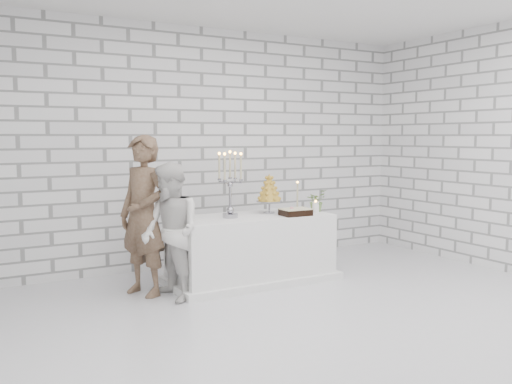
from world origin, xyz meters
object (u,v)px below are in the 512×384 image
groom (144,215)px  candelabra (230,184)px  bride (171,232)px  cake_table (251,248)px  croquembouche (269,193)px

groom → candelabra: size_ratio=2.25×
bride → cake_table: bearing=95.6°
cake_table → croquembouche: 0.67m
bride → croquembouche: (1.34, 0.33, 0.29)m
groom → bride: (0.17, -0.33, -0.14)m
cake_table → bride: size_ratio=1.30×
cake_table → candelabra: bearing=-174.4°
croquembouche → cake_table: bearing=-163.9°
cake_table → groom: 1.31m
bride → candelabra: 0.92m
groom → croquembouche: groom is taller
croquembouche → groom: bearing=-179.8°
bride → groom: bearing=-160.9°
bride → candelabra: (0.78, 0.22, 0.43)m
groom → candelabra: groom is taller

